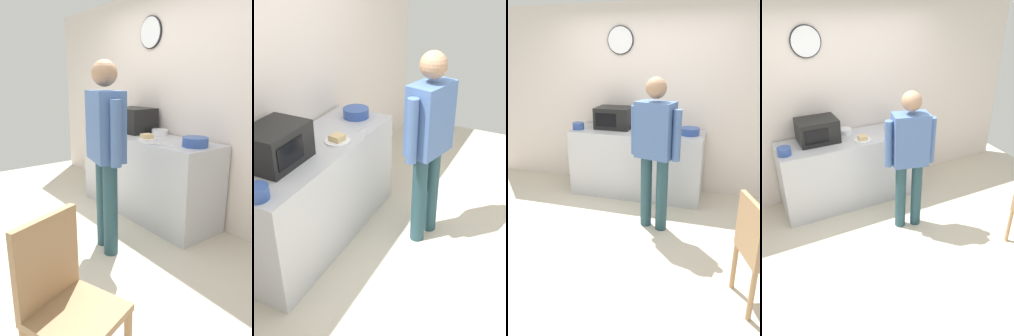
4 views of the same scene
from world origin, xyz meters
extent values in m
plane|color=beige|center=(0.00, 0.00, 0.00)|extent=(6.00, 6.00, 0.00)
cube|color=silver|center=(0.00, 1.60, 1.30)|extent=(5.40, 0.10, 2.60)
cylinder|color=white|center=(-0.43, 1.54, 2.12)|extent=(0.35, 0.03, 0.35)
cylinder|color=black|center=(-0.43, 1.54, 2.12)|extent=(0.37, 0.02, 0.37)
cube|color=#B7B7BC|center=(-0.10, 1.22, 0.47)|extent=(1.84, 0.62, 0.94)
cube|color=black|center=(-0.47, 1.31, 1.09)|extent=(0.50, 0.38, 0.30)
cube|color=black|center=(-0.53, 1.12, 1.09)|extent=(0.30, 0.01, 0.18)
cylinder|color=white|center=(0.05, 1.08, 0.95)|extent=(0.22, 0.22, 0.01)
cube|color=#DCB77C|center=(0.05, 1.08, 0.98)|extent=(0.13, 0.13, 0.05)
cylinder|color=#33519E|center=(0.62, 1.21, 0.98)|extent=(0.25, 0.25, 0.09)
cylinder|color=white|center=(-0.08, 1.39, 0.97)|extent=(0.19, 0.19, 0.07)
cylinder|color=#33519E|center=(-0.94, 1.10, 0.99)|extent=(0.16, 0.16, 0.10)
cube|color=silver|center=(0.33, 0.95, 0.94)|extent=(0.16, 0.09, 0.01)
cube|color=silver|center=(0.41, 1.02, 0.94)|extent=(0.17, 0.05, 0.01)
cylinder|color=#24444D|center=(0.44, 0.33, 0.44)|extent=(0.13, 0.13, 0.88)
cylinder|color=#24444D|center=(0.24, 0.38, 0.44)|extent=(0.13, 0.13, 0.88)
cube|color=#47669E|center=(0.34, 0.35, 1.18)|extent=(0.45, 0.33, 0.61)
cylinder|color=#47669E|center=(0.58, 0.29, 1.15)|extent=(0.09, 0.09, 0.55)
cylinder|color=#47669E|center=(0.10, 0.41, 1.15)|extent=(0.09, 0.09, 0.55)
sphere|color=#A37A5B|center=(0.34, 0.35, 1.62)|extent=(0.22, 0.22, 0.22)
cylinder|color=#A87F56|center=(1.36, -0.80, 0.23)|extent=(0.04, 0.04, 0.45)
cylinder|color=#A87F56|center=(1.24, -0.46, 0.23)|extent=(0.04, 0.04, 0.45)
cube|color=#A87F56|center=(1.30, -0.63, 0.71)|extent=(0.17, 0.39, 0.45)
camera|label=1|loc=(2.62, -1.14, 1.56)|focal=33.51mm
camera|label=2|loc=(-2.57, -0.61, 2.42)|focal=42.47mm
camera|label=3|loc=(1.03, -2.83, 1.96)|focal=33.15mm
camera|label=4|loc=(-1.36, -2.50, 2.63)|focal=34.42mm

